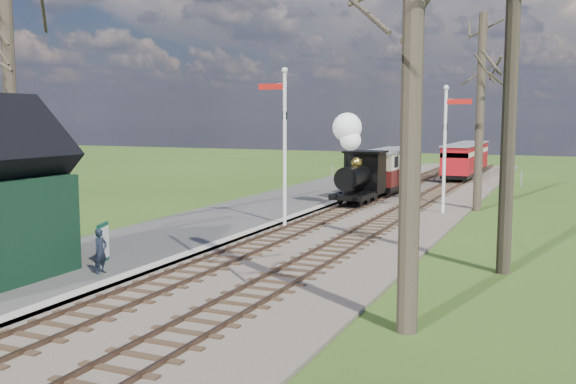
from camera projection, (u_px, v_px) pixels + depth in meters
name	position (u px, v px, depth m)	size (l,w,h in m)	color
distant_hills	(483.00, 306.00, 70.00)	(114.40, 48.00, 22.02)	#385B23
ballast_bed	(377.00, 210.00, 29.65)	(8.00, 60.00, 0.10)	brown
track_near	(350.00, 207.00, 30.16)	(1.60, 60.00, 0.15)	brown
track_far	(405.00, 211.00, 29.12)	(1.60, 60.00, 0.15)	brown
platform	(196.00, 229.00, 24.31)	(5.00, 44.00, 0.20)	#474442
coping_strip	(250.00, 234.00, 23.38)	(0.40, 44.00, 0.21)	#B2AD9E
semaphore_near	(283.00, 136.00, 24.61)	(1.22, 0.24, 6.22)	silver
semaphore_far	(447.00, 140.00, 28.03)	(1.22, 0.24, 5.72)	silver
bare_trees	(265.00, 86.00, 18.22)	(15.51, 22.39, 12.00)	#382D23
fence_line	(421.00, 174.00, 42.71)	(12.60, 0.08, 1.00)	slate
locomotive	(358.00, 166.00, 30.92)	(1.73, 4.04, 4.33)	black
coach	(390.00, 168.00, 36.48)	(2.02, 6.93, 2.13)	black
red_carriage_a	(460.00, 161.00, 42.74)	(1.88, 4.65, 1.98)	black
red_carriage_b	(471.00, 157.00, 47.74)	(1.88, 4.65, 1.98)	black
sign_board	(103.00, 243.00, 18.37)	(0.35, 0.74, 1.12)	#0D412B
person	(101.00, 251.00, 17.03)	(0.44, 0.29, 1.20)	black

